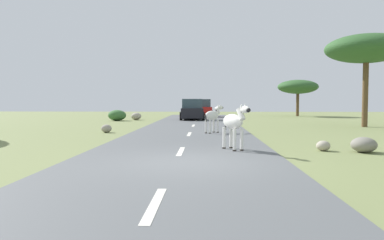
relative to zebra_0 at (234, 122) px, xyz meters
name	(u,v)px	position (x,y,z in m)	size (l,w,h in m)	color
ground_plane	(192,164)	(-1.29, -2.40, -0.95)	(90.00, 90.00, 0.00)	olive
road	(176,163)	(-1.71, -2.40, -0.93)	(6.00, 64.00, 0.05)	#56595B
lane_markings	(172,169)	(-1.71, -3.40, -0.90)	(0.16, 56.00, 0.01)	silver
zebra_0	(234,122)	(0.00, 0.00, 0.00)	(0.93, 1.50, 1.52)	silver
zebra_1	(213,116)	(-0.57, 6.37, -0.05)	(1.09, 1.30, 1.43)	silver
car_0	(201,109)	(-1.37, 25.09, -0.11)	(2.28, 4.46, 1.74)	red
car_1	(192,110)	(-2.08, 19.24, -0.11)	(2.14, 4.40, 1.74)	black
tree_0	(366,49)	(9.06, 11.58, 3.89)	(5.00, 5.00, 5.75)	brown
tree_1	(298,87)	(8.78, 27.50, 2.13)	(4.21, 4.21, 3.83)	brown
bush_1	(117,115)	(-8.19, 18.04, -0.51)	(1.48, 1.33, 0.89)	#386633
rock_0	(136,116)	(-6.86, 19.30, -0.64)	(0.86, 0.88, 0.62)	#A89E8C
rock_1	(364,145)	(4.14, -0.05, -0.71)	(0.80, 0.84, 0.49)	gray
rock_2	(106,129)	(-6.05, 6.85, -0.74)	(0.53, 0.51, 0.42)	gray
rock_3	(323,146)	(2.95, 0.26, -0.78)	(0.45, 0.45, 0.34)	#A89E8C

